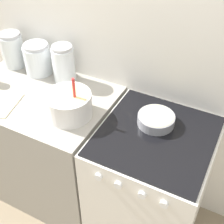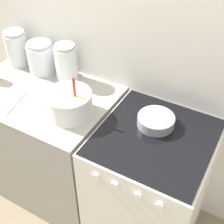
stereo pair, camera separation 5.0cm
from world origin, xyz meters
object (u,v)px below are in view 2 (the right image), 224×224
(stove, at_px, (149,187))
(storage_jar_left, at_px, (17,50))
(baking_pan, at_px, (156,120))
(storage_jar_right, at_px, (66,65))
(mixing_bowl, at_px, (69,102))
(storage_jar_middle, at_px, (41,59))

(stove, distance_m, storage_jar_left, 1.27)
(baking_pan, relative_size, storage_jar_right, 0.83)
(stove, xyz_separation_m, mixing_bowl, (-0.50, -0.07, 0.52))
(stove, relative_size, storage_jar_left, 3.73)
(stove, height_order, storage_jar_middle, storage_jar_middle)
(baking_pan, bearing_deg, stove, -65.91)
(baking_pan, height_order, storage_jar_left, storage_jar_left)
(stove, bearing_deg, mixing_bowl, -172.14)
(mixing_bowl, bearing_deg, stove, 7.86)
(stove, xyz_separation_m, storage_jar_middle, (-0.92, 0.21, 0.53))
(stove, bearing_deg, storage_jar_left, 169.41)
(mixing_bowl, bearing_deg, baking_pan, 18.12)
(mixing_bowl, relative_size, baking_pan, 1.27)
(storage_jar_right, bearing_deg, stove, -16.44)
(stove, xyz_separation_m, baking_pan, (-0.04, 0.08, 0.47))
(storage_jar_left, xyz_separation_m, storage_jar_middle, (0.21, 0.00, -0.01))
(storage_jar_right, bearing_deg, storage_jar_left, 180.00)
(storage_jar_left, xyz_separation_m, storage_jar_right, (0.41, -0.00, 0.00))
(storage_jar_middle, height_order, storage_jar_right, storage_jar_right)
(stove, xyz_separation_m, storage_jar_right, (-0.72, 0.21, 0.55))
(baking_pan, xyz_separation_m, storage_jar_left, (-1.09, 0.13, 0.07))
(baking_pan, distance_m, storage_jar_middle, 0.90)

